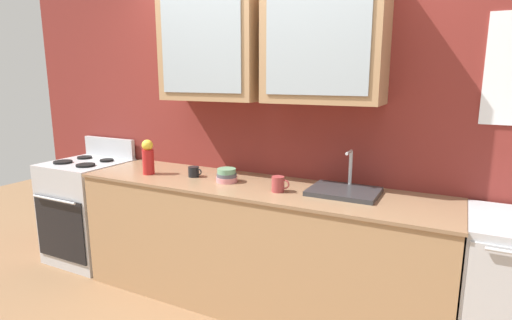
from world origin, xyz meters
TOP-DOWN VIEW (x-y plane):
  - ground_plane at (0.00, 0.00)m, footprint 10.00×10.00m
  - back_wall_unit at (0.00, 0.33)m, footprint 5.11×0.43m
  - counter at (0.00, 0.00)m, footprint 2.70×0.67m
  - stove_range at (-1.70, -0.00)m, footprint 0.64×0.67m
  - sink_faucet at (0.63, 0.08)m, footprint 0.44×0.35m
  - bowl_stack at (-0.21, -0.02)m, footprint 0.15×0.15m
  - vase at (-0.88, -0.09)m, footprint 0.09×0.09m
  - cup_near_sink at (0.23, -0.08)m, footprint 0.12×0.09m
  - cup_near_bowls at (-0.52, -0.00)m, footprint 0.11×0.08m

SIDE VIEW (x-z plane):
  - ground_plane at x=0.00m, z-range 0.00..0.00m
  - counter at x=0.00m, z-range 0.00..0.91m
  - stove_range at x=-1.70m, z-range -0.08..1.01m
  - sink_faucet at x=0.63m, z-range 0.80..1.07m
  - cup_near_bowls at x=-0.52m, z-range 0.91..0.99m
  - bowl_stack at x=-0.21m, z-range 0.91..1.01m
  - cup_near_sink at x=0.23m, z-range 0.91..1.01m
  - vase at x=-0.88m, z-range 0.91..1.18m
  - back_wall_unit at x=0.00m, z-range 0.12..2.87m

